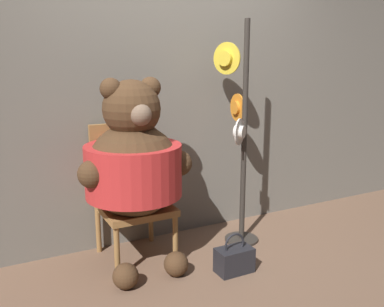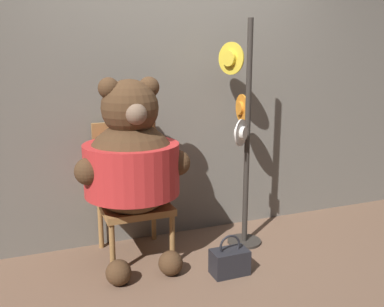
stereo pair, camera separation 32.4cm
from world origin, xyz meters
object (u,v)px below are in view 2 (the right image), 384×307
(chair, at_px, (131,189))
(handbag_on_ground, at_px, (230,261))
(hat_display_rack, at_px, (242,134))
(teddy_bear, at_px, (132,163))

(chair, relative_size, handbag_on_ground, 3.43)
(chair, height_order, hat_display_rack, hat_display_rack)
(teddy_bear, height_order, handbag_on_ground, teddy_bear)
(chair, height_order, handbag_on_ground, chair)
(teddy_bear, relative_size, handbag_on_ground, 4.65)
(teddy_bear, distance_m, hat_display_rack, 0.92)
(chair, xyz_separation_m, handbag_on_ground, (0.55, -0.63, -0.42))
(chair, xyz_separation_m, teddy_bear, (-0.03, -0.19, 0.26))
(chair, bearing_deg, handbag_on_ground, -48.78)
(hat_display_rack, relative_size, handbag_on_ground, 6.05)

